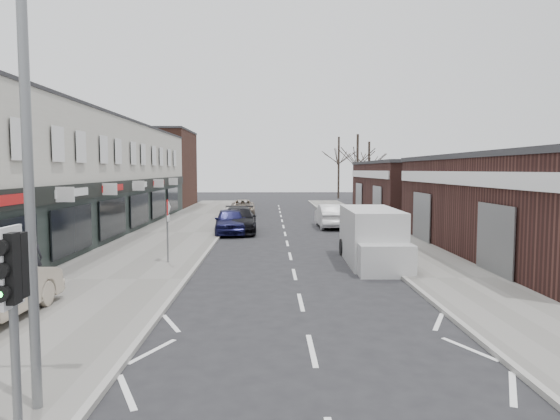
{
  "coord_description": "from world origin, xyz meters",
  "views": [
    {
      "loc": [
        -0.91,
        -8.69,
        3.97
      ],
      "look_at": [
        -0.58,
        8.29,
        2.6
      ],
      "focal_mm": 32.0,
      "sensor_mm": 36.0,
      "label": 1
    }
  ],
  "objects_px": {
    "traffic_light": "(12,286)",
    "white_van": "(372,238)",
    "parked_car_right_a": "(331,216)",
    "parked_car_left_b": "(239,220)",
    "parked_car_left_a": "(230,221)",
    "parked_car_left_c": "(243,207)",
    "street_lamp": "(38,128)",
    "warning_sign": "(168,213)",
    "parked_car_right_b": "(334,216)",
    "pedestrian": "(33,257)"
  },
  "relations": [
    {
      "from": "traffic_light",
      "to": "white_van",
      "type": "relative_size",
      "value": 0.52
    },
    {
      "from": "parked_car_left_a",
      "to": "parked_car_left_b",
      "type": "height_order",
      "value": "parked_car_left_a"
    },
    {
      "from": "street_lamp",
      "to": "parked_car_left_c",
      "type": "height_order",
      "value": "street_lamp"
    },
    {
      "from": "parked_car_left_c",
      "to": "parked_car_right_a",
      "type": "distance_m",
      "value": 12.51
    },
    {
      "from": "warning_sign",
      "to": "street_lamp",
      "type": "bearing_deg",
      "value": -87.16
    },
    {
      "from": "white_van",
      "to": "parked_car_left_b",
      "type": "distance_m",
      "value": 12.25
    },
    {
      "from": "street_lamp",
      "to": "parked_car_right_a",
      "type": "distance_m",
      "value": 27.6
    },
    {
      "from": "parked_car_right_a",
      "to": "parked_car_left_b",
      "type": "bearing_deg",
      "value": 22.66
    },
    {
      "from": "white_van",
      "to": "parked_car_left_a",
      "type": "distance_m",
      "value": 11.96
    },
    {
      "from": "parked_car_right_b",
      "to": "warning_sign",
      "type": "bearing_deg",
      "value": 54.39
    },
    {
      "from": "street_lamp",
      "to": "pedestrian",
      "type": "distance_m",
      "value": 11.21
    },
    {
      "from": "parked_car_left_a",
      "to": "warning_sign",
      "type": "bearing_deg",
      "value": -105.0
    },
    {
      "from": "street_lamp",
      "to": "parked_car_left_b",
      "type": "height_order",
      "value": "street_lamp"
    },
    {
      "from": "traffic_light",
      "to": "pedestrian",
      "type": "xyz_separation_m",
      "value": [
        -4.8,
        10.71,
        -1.49
      ]
    },
    {
      "from": "parked_car_left_a",
      "to": "parked_car_left_b",
      "type": "relative_size",
      "value": 0.85
    },
    {
      "from": "white_van",
      "to": "pedestrian",
      "type": "bearing_deg",
      "value": -162.96
    },
    {
      "from": "warning_sign",
      "to": "pedestrian",
      "type": "relative_size",
      "value": 1.67
    },
    {
      "from": "street_lamp",
      "to": "warning_sign",
      "type": "distance_m",
      "value": 13.04
    },
    {
      "from": "white_van",
      "to": "pedestrian",
      "type": "height_order",
      "value": "white_van"
    },
    {
      "from": "parked_car_left_a",
      "to": "pedestrian",
      "type": "bearing_deg",
      "value": -118.54
    },
    {
      "from": "parked_car_left_a",
      "to": "parked_car_left_c",
      "type": "height_order",
      "value": "parked_car_left_a"
    },
    {
      "from": "pedestrian",
      "to": "parked_car_left_c",
      "type": "height_order",
      "value": "pedestrian"
    },
    {
      "from": "street_lamp",
      "to": "white_van",
      "type": "relative_size",
      "value": 1.33
    },
    {
      "from": "traffic_light",
      "to": "street_lamp",
      "type": "distance_m",
      "value": 2.52
    },
    {
      "from": "street_lamp",
      "to": "warning_sign",
      "type": "height_order",
      "value": "street_lamp"
    },
    {
      "from": "traffic_light",
      "to": "parked_car_left_a",
      "type": "distance_m",
      "value": 24.15
    },
    {
      "from": "parked_car_left_c",
      "to": "parked_car_right_a",
      "type": "relative_size",
      "value": 0.94
    },
    {
      "from": "white_van",
      "to": "warning_sign",
      "type": "bearing_deg",
      "value": -177.12
    },
    {
      "from": "parked_car_left_b",
      "to": "parked_car_right_a",
      "type": "xyz_separation_m",
      "value": [
        6.16,
        2.71,
        0.01
      ]
    },
    {
      "from": "street_lamp",
      "to": "parked_car_left_c",
      "type": "relative_size",
      "value": 1.73
    },
    {
      "from": "traffic_light",
      "to": "parked_car_right_a",
      "type": "xyz_separation_m",
      "value": [
        7.64,
        27.43,
        -1.61
      ]
    },
    {
      "from": "traffic_light",
      "to": "warning_sign",
      "type": "relative_size",
      "value": 1.15
    },
    {
      "from": "white_van",
      "to": "parked_car_left_c",
      "type": "distance_m",
      "value": 24.75
    },
    {
      "from": "warning_sign",
      "to": "parked_car_right_b",
      "type": "relative_size",
      "value": 0.6
    },
    {
      "from": "parked_car_right_a",
      "to": "parked_car_right_b",
      "type": "bearing_deg",
      "value": 174.14
    },
    {
      "from": "traffic_light",
      "to": "pedestrian",
      "type": "distance_m",
      "value": 11.83
    },
    {
      "from": "street_lamp",
      "to": "white_van",
      "type": "bearing_deg",
      "value": 58.67
    },
    {
      "from": "parked_car_left_a",
      "to": "parked_car_right_a",
      "type": "xyz_separation_m",
      "value": [
        6.64,
        3.36,
        0.01
      ]
    },
    {
      "from": "street_lamp",
      "to": "warning_sign",
      "type": "bearing_deg",
      "value": 92.84
    },
    {
      "from": "street_lamp",
      "to": "pedestrian",
      "type": "xyz_separation_m",
      "value": [
        -4.67,
        9.49,
        -3.69
      ]
    },
    {
      "from": "traffic_light",
      "to": "parked_car_left_c",
      "type": "bearing_deg",
      "value": 88.49
    },
    {
      "from": "street_lamp",
      "to": "parked_car_left_c",
      "type": "xyz_separation_m",
      "value": [
        1.13,
        36.81,
        -3.98
      ]
    },
    {
      "from": "parked_car_left_b",
      "to": "parked_car_right_a",
      "type": "relative_size",
      "value": 1.12
    },
    {
      "from": "traffic_light",
      "to": "parked_car_right_b",
      "type": "distance_m",
      "value": 28.57
    },
    {
      "from": "parked_car_left_b",
      "to": "warning_sign",
      "type": "bearing_deg",
      "value": -103.96
    },
    {
      "from": "warning_sign",
      "to": "parked_car_left_a",
      "type": "relative_size",
      "value": 0.58
    },
    {
      "from": "street_lamp",
      "to": "parked_car_left_b",
      "type": "relative_size",
      "value": 1.46
    },
    {
      "from": "warning_sign",
      "to": "parked_car_left_c",
      "type": "distance_m",
      "value": 24.13
    },
    {
      "from": "warning_sign",
      "to": "parked_car_right_b",
      "type": "xyz_separation_m",
      "value": [
        8.66,
        13.39,
        -1.43
      ]
    },
    {
      "from": "warning_sign",
      "to": "parked_car_left_a",
      "type": "height_order",
      "value": "warning_sign"
    }
  ]
}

